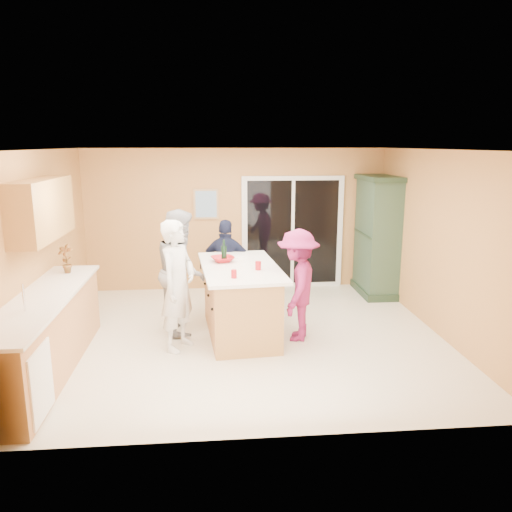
{
  "coord_description": "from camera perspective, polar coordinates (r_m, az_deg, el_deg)",
  "views": [
    {
      "loc": [
        -0.46,
        -6.63,
        2.68
      ],
      "look_at": [
        0.15,
        0.1,
        1.15
      ],
      "focal_mm": 35.0,
      "sensor_mm": 36.0,
      "label": 1
    }
  ],
  "objects": [
    {
      "name": "wall_left",
      "position": [
        7.15,
        -23.74,
        0.53
      ],
      "size": [
        0.1,
        5.0,
        2.6
      ],
      "primitive_type": "cube",
      "color": "tan",
      "rests_on": "ground"
    },
    {
      "name": "floor",
      "position": [
        7.17,
        -1.14,
        -9.2
      ],
      "size": [
        5.5,
        5.5,
        0.0
      ],
      "primitive_type": "plane",
      "color": "beige",
      "rests_on": "ground"
    },
    {
      "name": "sliding_door",
      "position": [
        9.36,
        4.19,
        2.69
      ],
      "size": [
        1.9,
        0.07,
        2.1
      ],
      "color": "silver",
      "rests_on": "floor"
    },
    {
      "name": "woman_magenta",
      "position": [
        6.89,
        4.8,
        -3.34
      ],
      "size": [
        0.85,
        1.13,
        1.55
      ],
      "primitive_type": "imported",
      "rotation": [
        0.0,
        0.0,
        -1.88
      ],
      "color": "#972162",
      "rests_on": "floor"
    },
    {
      "name": "left_cabinet_run",
      "position": [
        6.33,
        -23.41,
        -8.86
      ],
      "size": [
        0.65,
        3.05,
        1.24
      ],
      "color": "#C2804B",
      "rests_on": "floor"
    },
    {
      "name": "green_hutch",
      "position": [
        9.18,
        13.68,
        2.08
      ],
      "size": [
        0.61,
        1.16,
        2.13
      ],
      "color": "#1F3321",
      "rests_on": "floor"
    },
    {
      "name": "wall_right",
      "position": [
        7.5,
        20.29,
        1.34
      ],
      "size": [
        0.1,
        5.0,
        2.6
      ],
      "primitive_type": "cube",
      "color": "tan",
      "rests_on": "ground"
    },
    {
      "name": "kitchen_island",
      "position": [
        7.11,
        -1.82,
        -5.33
      ],
      "size": [
        1.21,
        2.01,
        1.01
      ],
      "rotation": [
        0.0,
        0.0,
        0.09
      ],
      "color": "#C2804B",
      "rests_on": "floor"
    },
    {
      "name": "woman_grey",
      "position": [
        7.24,
        -8.54,
        -1.71
      ],
      "size": [
        0.76,
        0.93,
        1.78
      ],
      "primitive_type": "imported",
      "rotation": [
        0.0,
        0.0,
        1.67
      ],
      "color": "gray",
      "rests_on": "floor"
    },
    {
      "name": "tumbler_far",
      "position": [
        6.72,
        0.24,
        -1.11
      ],
      "size": [
        0.1,
        0.1,
        0.12
      ],
      "primitive_type": "cylinder",
      "rotation": [
        0.0,
        0.0,
        0.32
      ],
      "color": "#A81219",
      "rests_on": "kitchen_island"
    },
    {
      "name": "ceiling",
      "position": [
        6.65,
        -1.24,
        12.06
      ],
      "size": [
        5.5,
        5.0,
        0.1
      ],
      "primitive_type": "cube",
      "color": "white",
      "rests_on": "wall_back"
    },
    {
      "name": "wall_front",
      "position": [
        4.38,
        1.11,
        -5.61
      ],
      "size": [
        5.5,
        0.1,
        2.6
      ],
      "primitive_type": "cube",
      "color": "tan",
      "rests_on": "ground"
    },
    {
      "name": "serving_bowl",
      "position": [
        7.2,
        -3.83,
        -0.35
      ],
      "size": [
        0.42,
        0.42,
        0.08
      ],
      "primitive_type": "imported",
      "rotation": [
        0.0,
        0.0,
        0.36
      ],
      "color": "#A81219",
      "rests_on": "kitchen_island"
    },
    {
      "name": "tumbler_near",
      "position": [
        6.33,
        -2.54,
        -2.06
      ],
      "size": [
        0.09,
        0.09,
        0.11
      ],
      "primitive_type": "cylinder",
      "rotation": [
        0.0,
        0.0,
        -0.36
      ],
      "color": "#A81219",
      "rests_on": "kitchen_island"
    },
    {
      "name": "framed_picture",
      "position": [
        9.17,
        -5.73,
        5.93
      ],
      "size": [
        0.46,
        0.04,
        0.56
      ],
      "color": "#A78053",
      "rests_on": "wall_back"
    },
    {
      "name": "white_plate",
      "position": [
        7.47,
        -2.19,
        -0.12
      ],
      "size": [
        0.28,
        0.28,
        0.01
      ],
      "primitive_type": "cylinder",
      "rotation": [
        0.0,
        0.0,
        0.39
      ],
      "color": "white",
      "rests_on": "kitchen_island"
    },
    {
      "name": "wine_bottle",
      "position": [
        7.14,
        -3.67,
        0.26
      ],
      "size": [
        0.08,
        0.08,
        0.33
      ],
      "rotation": [
        0.0,
        0.0,
        -0.42
      ],
      "color": "black",
      "rests_on": "kitchen_island"
    },
    {
      "name": "woman_navy",
      "position": [
        8.02,
        -3.37,
        -1.16
      ],
      "size": [
        0.94,
        0.55,
        1.51
      ],
      "primitive_type": "imported",
      "rotation": [
        0.0,
        0.0,
        2.92
      ],
      "color": "#171D33",
      "rests_on": "floor"
    },
    {
      "name": "woman_white",
      "position": [
        6.59,
        -8.91,
        -3.37
      ],
      "size": [
        0.66,
        0.75,
        1.73
      ],
      "primitive_type": "imported",
      "rotation": [
        0.0,
        0.0,
        1.09
      ],
      "color": "silver",
      "rests_on": "floor"
    },
    {
      "name": "tulip_vase",
      "position": [
        7.29,
        -20.89,
        -0.28
      ],
      "size": [
        0.25,
        0.21,
        0.4
      ],
      "primitive_type": "imported",
      "rotation": [
        0.0,
        0.0,
        -0.36
      ],
      "color": "#AA1611",
      "rests_on": "left_cabinet_run"
    },
    {
      "name": "wall_back",
      "position": [
        9.25,
        -2.27,
        4.16
      ],
      "size": [
        5.5,
        0.1,
        2.6
      ],
      "primitive_type": "cube",
      "color": "tan",
      "rests_on": "ground"
    },
    {
      "name": "upper_cabinets",
      "position": [
        6.82,
        -23.29,
        4.94
      ],
      "size": [
        0.35,
        1.6,
        0.75
      ],
      "primitive_type": "cube",
      "color": "#C2804B",
      "rests_on": "wall_left"
    }
  ]
}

